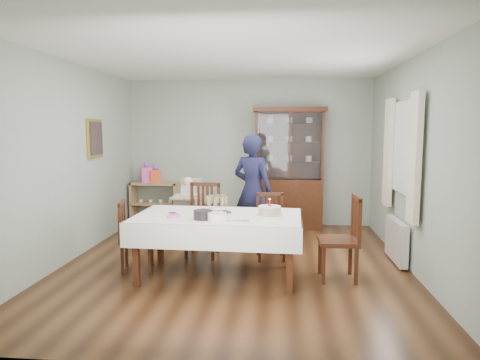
# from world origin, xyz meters

# --- Properties ---
(floor) EXTENTS (5.00, 5.00, 0.00)m
(floor) POSITION_xyz_m (0.00, 0.00, 0.00)
(floor) COLOR #593319
(floor) RESTS_ON ground
(room_shell) EXTENTS (5.00, 5.00, 5.00)m
(room_shell) POSITION_xyz_m (0.00, 0.53, 1.70)
(room_shell) COLOR #9EAA99
(room_shell) RESTS_ON floor
(dining_table) EXTENTS (2.04, 1.22, 0.76)m
(dining_table) POSITION_xyz_m (-0.15, -0.47, 0.38)
(dining_table) COLOR #452011
(dining_table) RESTS_ON floor
(china_cabinet) EXTENTS (1.30, 0.48, 2.18)m
(china_cabinet) POSITION_xyz_m (0.75, 2.26, 1.12)
(china_cabinet) COLOR #452011
(china_cabinet) RESTS_ON floor
(sideboard) EXTENTS (0.90, 0.38, 0.80)m
(sideboard) POSITION_xyz_m (-1.75, 2.28, 0.40)
(sideboard) COLOR tan
(sideboard) RESTS_ON floor
(picture_frame) EXTENTS (0.04, 0.48, 0.58)m
(picture_frame) POSITION_xyz_m (-2.22, 0.80, 1.65)
(picture_frame) COLOR gold
(picture_frame) RESTS_ON room_shell
(window) EXTENTS (0.04, 1.02, 1.22)m
(window) POSITION_xyz_m (2.22, 0.30, 1.55)
(window) COLOR white
(window) RESTS_ON room_shell
(curtain_left) EXTENTS (0.07, 0.30, 1.55)m
(curtain_left) POSITION_xyz_m (2.16, -0.32, 1.45)
(curtain_left) COLOR silver
(curtain_left) RESTS_ON room_shell
(curtain_right) EXTENTS (0.07, 0.30, 1.55)m
(curtain_right) POSITION_xyz_m (2.16, 0.92, 1.45)
(curtain_right) COLOR silver
(curtain_right) RESTS_ON room_shell
(radiator) EXTENTS (0.10, 0.80, 0.55)m
(radiator) POSITION_xyz_m (2.16, 0.30, 0.30)
(radiator) COLOR white
(radiator) RESTS_ON floor
(chair_far_left) EXTENTS (0.48, 0.48, 1.02)m
(chair_far_left) POSITION_xyz_m (-0.50, 0.37, 0.30)
(chair_far_left) COLOR #452011
(chair_far_left) RESTS_ON floor
(chair_far_right) EXTENTS (0.45, 0.45, 0.90)m
(chair_far_right) POSITION_xyz_m (0.47, 0.32, 0.27)
(chair_far_right) COLOR #452011
(chair_far_right) RESTS_ON floor
(chair_end_left) EXTENTS (0.47, 0.47, 0.89)m
(chair_end_left) POSITION_xyz_m (-1.22, -0.35, 0.27)
(chair_end_left) COLOR #452011
(chair_end_left) RESTS_ON floor
(chair_end_right) EXTENTS (0.47, 0.47, 1.01)m
(chair_end_right) POSITION_xyz_m (1.30, -0.44, 0.30)
(chair_end_right) COLOR #452011
(chair_end_right) RESTS_ON floor
(woman) EXTENTS (0.74, 0.63, 1.72)m
(woman) POSITION_xyz_m (0.18, 0.93, 0.86)
(woman) COLOR black
(woman) RESTS_ON floor
(high_chair) EXTENTS (0.55, 0.55, 1.06)m
(high_chair) POSITION_xyz_m (-0.82, 0.93, 0.41)
(high_chair) COLOR black
(high_chair) RESTS_ON floor
(champagne_tray) EXTENTS (0.36, 0.36, 0.22)m
(champagne_tray) POSITION_xyz_m (-0.18, -0.40, 0.83)
(champagne_tray) COLOR silver
(champagne_tray) RESTS_ON dining_table
(birthday_cake) EXTENTS (0.31, 0.31, 0.21)m
(birthday_cake) POSITION_xyz_m (0.47, -0.47, 0.82)
(birthday_cake) COLOR white
(birthday_cake) RESTS_ON dining_table
(plate_stack_dark) EXTENTS (0.25, 0.25, 0.10)m
(plate_stack_dark) POSITION_xyz_m (-0.29, -0.72, 0.81)
(plate_stack_dark) COLOR black
(plate_stack_dark) RESTS_ON dining_table
(plate_stack_white) EXTENTS (0.22, 0.22, 0.09)m
(plate_stack_white) POSITION_xyz_m (-0.11, -0.80, 0.81)
(plate_stack_white) COLOR white
(plate_stack_white) RESTS_ON dining_table
(napkin_stack) EXTENTS (0.19, 0.19, 0.02)m
(napkin_stack) POSITION_xyz_m (-0.65, -0.63, 0.77)
(napkin_stack) COLOR #F45AB7
(napkin_stack) RESTS_ON dining_table
(cutlery) EXTENTS (0.17, 0.19, 0.01)m
(cutlery) POSITION_xyz_m (-0.75, -0.44, 0.77)
(cutlery) COLOR silver
(cutlery) RESTS_ON dining_table
(cake_knife) EXTENTS (0.27, 0.03, 0.01)m
(cake_knife) POSITION_xyz_m (0.12, -0.80, 0.77)
(cake_knife) COLOR silver
(cake_knife) RESTS_ON dining_table
(gift_bag_pink) EXTENTS (0.24, 0.21, 0.39)m
(gift_bag_pink) POSITION_xyz_m (-1.89, 2.26, 0.97)
(gift_bag_pink) COLOR #F45AB7
(gift_bag_pink) RESTS_ON sideboard
(gift_bag_orange) EXTENTS (0.22, 0.18, 0.34)m
(gift_bag_orange) POSITION_xyz_m (-1.72, 2.26, 0.95)
(gift_bag_orange) COLOR #EB5425
(gift_bag_orange) RESTS_ON sideboard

